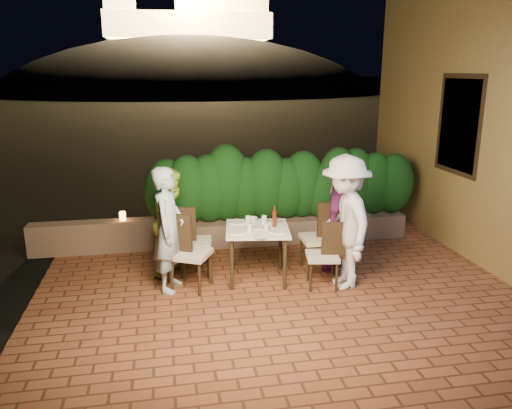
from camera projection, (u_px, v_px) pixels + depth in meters
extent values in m
plane|color=black|center=(310.00, 301.00, 6.36)|extent=(400.00, 400.00, 0.00)
cube|color=brown|center=(300.00, 288.00, 6.85)|extent=(7.00, 6.00, 0.15)
cube|color=olive|center=(490.00, 90.00, 8.23)|extent=(1.60, 5.00, 5.00)
cube|color=black|center=(461.00, 125.00, 7.75)|extent=(0.08, 1.00, 1.40)
cube|color=black|center=(460.00, 125.00, 7.75)|extent=(0.06, 1.15, 1.55)
cube|color=brown|center=(283.00, 229.00, 8.52)|extent=(4.20, 0.55, 0.40)
cube|color=brown|center=(101.00, 236.00, 7.97)|extent=(2.20, 0.30, 0.50)
ellipsoid|color=black|center=(192.00, 124.00, 64.68)|extent=(52.00, 40.00, 22.00)
cylinder|color=white|center=(237.00, 232.00, 6.59)|extent=(0.24, 0.24, 0.01)
cylinder|color=white|center=(238.00, 222.00, 7.01)|extent=(0.24, 0.24, 0.01)
cylinder|color=white|center=(277.00, 231.00, 6.61)|extent=(0.24, 0.24, 0.01)
cylinder|color=white|center=(274.00, 222.00, 7.01)|extent=(0.21, 0.21, 0.01)
cylinder|color=white|center=(256.00, 227.00, 6.78)|extent=(0.22, 0.22, 0.01)
cylinder|color=white|center=(260.00, 235.00, 6.45)|extent=(0.24, 0.24, 0.01)
cylinder|color=silver|center=(249.00, 228.00, 6.59)|extent=(0.07, 0.07, 0.12)
cylinder|color=silver|center=(248.00, 220.00, 6.95)|extent=(0.07, 0.07, 0.12)
cylinder|color=silver|center=(266.00, 227.00, 6.66)|extent=(0.06, 0.06, 0.10)
cylinder|color=silver|center=(264.00, 220.00, 6.94)|extent=(0.07, 0.07, 0.12)
imported|color=white|center=(251.00, 219.00, 7.10)|extent=(0.18, 0.18, 0.04)
imported|color=#9DBBCA|center=(169.00, 230.00, 6.46)|extent=(0.55, 0.69, 1.65)
imported|color=#B4DF45|center=(173.00, 222.00, 7.03)|extent=(0.88, 0.93, 1.52)
imported|color=silver|center=(345.00, 222.00, 6.54)|extent=(0.70, 1.17, 1.79)
imported|color=#702564|center=(337.00, 220.00, 7.14)|extent=(0.78, 0.93, 1.48)
cylinder|color=orange|center=(123.00, 216.00, 7.95)|extent=(0.10, 0.10, 0.14)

